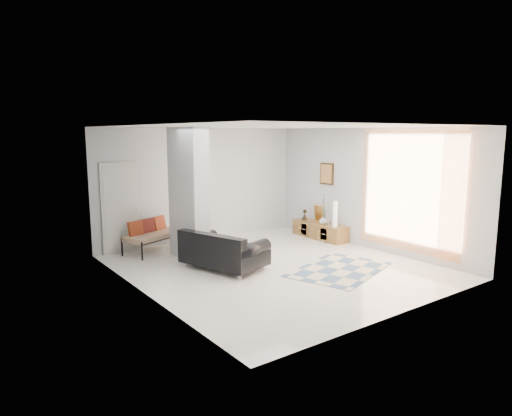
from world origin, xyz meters
TOP-DOWN VIEW (x-y plane):
  - floor at (0.00, 0.00)m, footprint 6.00×6.00m
  - ceiling at (0.00, 0.00)m, footprint 6.00×6.00m
  - wall_back at (0.00, 3.00)m, footprint 6.00×0.00m
  - wall_front at (0.00, -3.00)m, footprint 6.00×0.00m
  - wall_left at (-2.75, 0.00)m, footprint 0.00×6.00m
  - wall_right at (2.75, 0.00)m, footprint 0.00×6.00m
  - partition_column at (-1.10, 1.60)m, footprint 0.35×1.20m
  - hallway_door at (-2.10, 2.96)m, footprint 0.85×0.06m
  - curtain at (2.67, -1.15)m, footprint 0.00×2.55m
  - wall_art at (2.72, 1.34)m, footprint 0.04×0.45m
  - media_console at (2.52, 1.34)m, footprint 0.45×1.63m
  - loveseat at (-0.94, 0.54)m, footprint 1.42×1.86m
  - daybed at (-1.44, 2.62)m, footprint 1.68×1.16m
  - area_rug at (0.90, -0.90)m, footprint 2.45×2.01m
  - cylinder_lamp at (2.50, 0.80)m, footprint 0.11×0.11m
  - bronze_figurine at (2.47, 1.87)m, footprint 0.16×0.16m
  - vase at (2.47, 1.19)m, footprint 0.20×0.20m

SIDE VIEW (x-z plane):
  - floor at x=0.00m, z-range 0.00..0.00m
  - area_rug at x=0.90m, z-range 0.00..0.01m
  - media_console at x=2.52m, z-range -0.19..0.61m
  - loveseat at x=-0.94m, z-range -0.03..0.73m
  - daybed at x=-1.44m, z-range 0.04..0.81m
  - vase at x=2.47m, z-range 0.40..0.60m
  - bronze_figurine at x=2.47m, z-range 0.40..0.68m
  - cylinder_lamp at x=2.50m, z-range 0.40..1.02m
  - hallway_door at x=-2.10m, z-range 0.00..2.04m
  - partition_column at x=-1.10m, z-range 0.00..2.80m
  - wall_back at x=0.00m, z-range -1.60..4.40m
  - wall_front at x=0.00m, z-range -1.60..4.40m
  - wall_left at x=-2.75m, z-range -1.60..4.40m
  - wall_right at x=2.75m, z-range -1.60..4.40m
  - curtain at x=2.67m, z-range 0.17..2.72m
  - wall_art at x=2.72m, z-range 1.38..1.92m
  - ceiling at x=0.00m, z-range 2.80..2.80m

